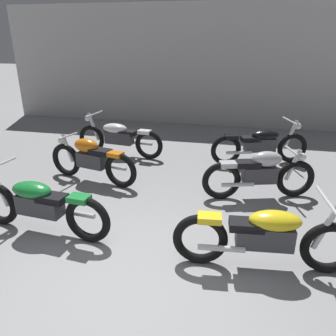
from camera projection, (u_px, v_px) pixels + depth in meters
ground_plane at (121, 291)px, 3.64m from camera, size 60.00×60.00×0.00m
back_wall at (207, 66)px, 10.01m from camera, size 13.06×0.24×3.60m
motorcycle_left_row_0 at (39, 204)px, 4.59m from camera, size 2.17×0.68×0.97m
motorcycle_left_row_1 at (91, 159)px, 6.27m from camera, size 1.94×0.63×0.88m
motorcycle_left_row_2 at (119, 137)px, 7.68m from camera, size 2.17×0.68×0.97m
motorcycle_right_row_0 at (266, 235)px, 3.85m from camera, size 2.17×0.68×0.97m
motorcycle_right_row_1 at (260, 173)px, 5.60m from camera, size 1.92×0.73×0.88m
motorcycle_right_row_2 at (261, 144)px, 7.16m from camera, size 2.10×0.92×0.97m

